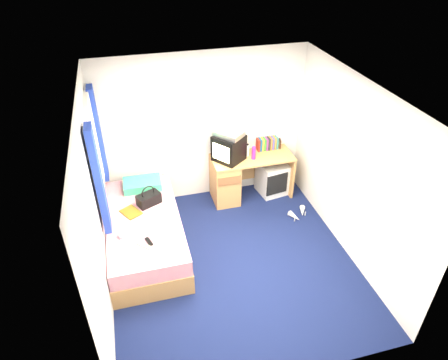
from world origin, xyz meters
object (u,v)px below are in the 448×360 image
object	(u,v)px
bed	(145,233)
pillow	(142,184)
pink_water_bottle	(254,153)
water_bottle	(126,232)
colour_swatch_fan	(145,246)
storage_cube	(272,178)
crt_tv	(229,148)
aerosol_can	(247,150)
vcr	(229,134)
magazine	(131,212)
desk	(235,177)
remote_control	(149,241)
handbag	(149,199)
white_heels	(299,214)
picture_frame	(280,143)
towel	(164,222)

from	to	relation	value
bed	pillow	bearing A→B (deg)	84.58
pink_water_bottle	water_bottle	bearing A→B (deg)	-153.10
colour_swatch_fan	storage_cube	bearing A→B (deg)	32.21
crt_tv	aerosol_can	size ratio (longest dim) A/B	2.92
vcr	magazine	xyz separation A→B (m)	(-1.58, -0.69, -0.65)
desk	aerosol_can	size ratio (longest dim) A/B	6.78
bed	water_bottle	size ratio (longest dim) A/B	10.00
magazine	remote_control	bearing A→B (deg)	-74.98
aerosol_can	handbag	size ratio (longest dim) A/B	0.52
crt_tv	pink_water_bottle	xyz separation A→B (m)	(0.38, -0.08, -0.10)
white_heels	colour_swatch_fan	bearing A→B (deg)	-164.69
crt_tv	picture_frame	distance (m)	0.94
bed	towel	distance (m)	0.47
pillow	desk	bearing A→B (deg)	4.37
picture_frame	aerosol_can	distance (m)	0.61
bed	crt_tv	distance (m)	1.80
pink_water_bottle	aerosol_can	distance (m)	0.13
crt_tv	pink_water_bottle	size ratio (longest dim) A/B	2.77
water_bottle	white_heels	size ratio (longest dim) A/B	0.59
pillow	remote_control	xyz separation A→B (m)	(-0.04, -1.23, -0.05)
bed	aerosol_can	world-z (taller)	aerosol_can
vcr	handbag	world-z (taller)	vcr
bed	pink_water_bottle	size ratio (longest dim) A/B	9.88
desk	white_heels	world-z (taller)	desk
crt_tv	water_bottle	distance (m)	2.05
aerosol_can	towel	bearing A→B (deg)	-143.69
colour_swatch_fan	towel	bearing A→B (deg)	49.93
desk	handbag	xyz separation A→B (m)	(-1.43, -0.54, 0.22)
picture_frame	white_heels	world-z (taller)	picture_frame
colour_swatch_fan	white_heels	distance (m)	2.54
storage_cube	remote_control	distance (m)	2.56
pink_water_bottle	desk	bearing A→B (deg)	163.70
desk	water_bottle	bearing A→B (deg)	-147.88
pink_water_bottle	magazine	bearing A→B (deg)	-162.87
vcr	magazine	world-z (taller)	vcr
desk	vcr	distance (m)	0.80
bed	handbag	distance (m)	0.48
desk	handbag	world-z (taller)	handbag
handbag	aerosol_can	bearing A→B (deg)	-5.23
pillow	water_bottle	size ratio (longest dim) A/B	2.76
aerosol_can	colour_swatch_fan	xyz separation A→B (m)	(-1.78, -1.44, -0.30)
storage_cube	water_bottle	size ratio (longest dim) A/B	2.72
pillow	colour_swatch_fan	distance (m)	1.29
picture_frame	bed	bearing A→B (deg)	-143.39
bed	remote_control	distance (m)	0.58
pillow	pink_water_bottle	bearing A→B (deg)	1.12
crt_tv	water_bottle	xyz separation A→B (m)	(-1.67, -1.12, -0.38)
pink_water_bottle	vcr	bearing A→B (deg)	167.70
bed	towel	world-z (taller)	towel
colour_swatch_fan	remote_control	xyz separation A→B (m)	(0.06, 0.06, 0.00)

